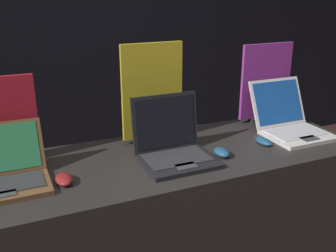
% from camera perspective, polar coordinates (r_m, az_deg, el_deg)
% --- Properties ---
extents(wall_back, '(8.00, 0.05, 2.80)m').
position_cam_1_polar(wall_back, '(3.58, -12.80, 14.89)').
color(wall_back, black).
rests_on(wall_back, ground_plane).
extents(display_counter, '(1.95, 0.66, 0.90)m').
position_cam_1_polar(display_counter, '(2.12, 0.20, -15.46)').
color(display_counter, '#282623').
rests_on(display_counter, ground_plane).
extents(mouse_front, '(0.07, 0.12, 0.04)m').
position_cam_1_polar(mouse_front, '(1.69, -14.85, -7.47)').
color(mouse_front, maroon).
rests_on(mouse_front, display_counter).
extents(laptop_middle, '(0.33, 0.31, 0.29)m').
position_cam_1_polar(laptop_middle, '(1.83, 0.74, -2.85)').
color(laptop_middle, black).
rests_on(laptop_middle, display_counter).
extents(mouse_middle, '(0.07, 0.10, 0.04)m').
position_cam_1_polar(mouse_middle, '(1.89, 7.80, -3.81)').
color(mouse_middle, navy).
rests_on(mouse_middle, display_counter).
extents(promo_stand_middle, '(0.32, 0.07, 0.51)m').
position_cam_1_polar(promo_stand_middle, '(2.00, -2.30, 4.46)').
color(promo_stand_middle, black).
rests_on(promo_stand_middle, display_counter).
extents(laptop_back, '(0.33, 0.39, 0.27)m').
position_cam_1_polar(laptop_back, '(2.26, 17.27, 0.57)').
color(laptop_back, silver).
rests_on(laptop_back, display_counter).
extents(mouse_back, '(0.06, 0.11, 0.03)m').
position_cam_1_polar(mouse_back, '(2.08, 13.73, -2.16)').
color(mouse_back, navy).
rests_on(mouse_back, display_counter).
extents(promo_stand_back, '(0.33, 0.07, 0.46)m').
position_cam_1_polar(promo_stand_back, '(2.39, 13.96, 5.86)').
color(promo_stand_back, black).
rests_on(promo_stand_back, display_counter).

